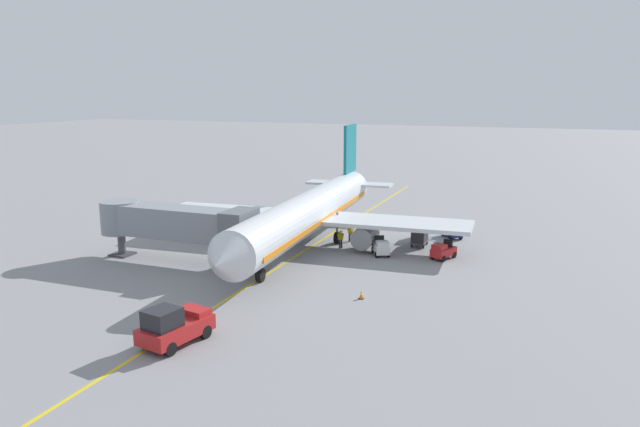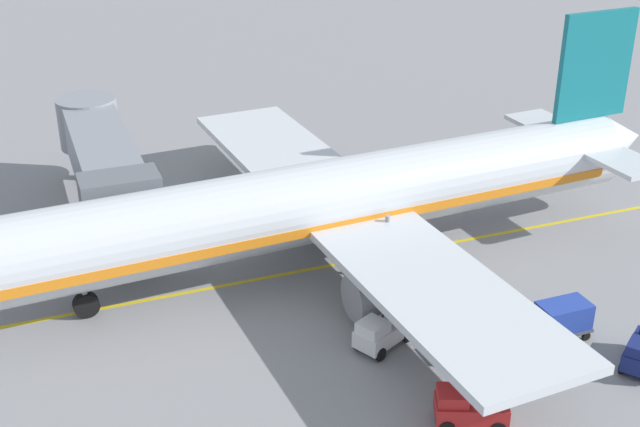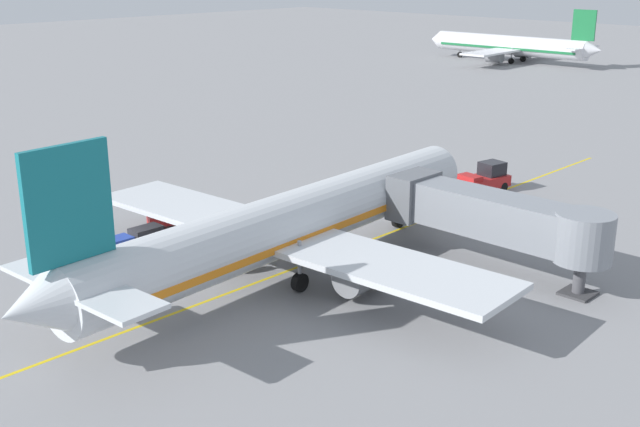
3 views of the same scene
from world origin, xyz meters
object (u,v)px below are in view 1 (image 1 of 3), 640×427
Objects in this scene: ground_crew_marshaller at (341,238)px; ground_crew_wing_walker at (350,232)px; baggage_tug_spare at (452,231)px; baggage_tug_lead at (381,247)px; ground_crew_loader at (362,237)px; baggage_cart_second_in_train at (420,230)px; parked_airliner at (309,213)px; baggage_cart_front at (420,236)px; pushback_tractor at (174,326)px; baggage_tug_trailing at (443,251)px; safety_cone_nose_left at (361,295)px; jet_bridge at (174,223)px.

ground_crew_wing_walker is at bearing -90.27° from ground_crew_marshaller.
baggage_tug_lead is at bearing 61.02° from baggage_tug_spare.
ground_crew_loader is (-1.69, 1.57, 0.00)m from ground_crew_wing_walker.
baggage_tug_lead is at bearing 74.18° from baggage_cart_second_in_train.
baggage_cart_front is at bearing -158.84° from parked_airliner.
parked_airliner is at bearing 34.68° from baggage_cart_second_in_train.
baggage_tug_spare is (-10.78, -31.73, -0.39)m from pushback_tractor.
pushback_tractor reaches higher than baggage_cart_front.
baggage_tug_lead is 1.64× the size of ground_crew_loader.
baggage_tug_trailing is 12.90m from safety_cone_nose_left.
ground_crew_loader is (-13.37, -10.63, -2.50)m from jet_bridge.
ground_crew_wing_walker is 2.86× the size of safety_cone_nose_left.
baggage_tug_trailing is 8.00m from baggage_tug_spare.
baggage_tug_trailing reaches higher than baggage_cart_front.
ground_crew_wing_walker is (-3.13, -3.02, -2.23)m from parked_airliner.
parked_airliner is 12.87× the size of baggage_cart_front.
baggage_tug_trailing is at bearing 118.13° from baggage_cart_second_in_train.
parked_airliner is at bearing 33.72° from baggage_tug_spare.
safety_cone_nose_left is (-9.14, 12.27, -2.90)m from parked_airliner.
jet_bridge reaches higher than ground_crew_loader.
baggage_cart_front is at bearing -173.34° from ground_crew_wing_walker.
safety_cone_nose_left is at bearing 115.64° from ground_crew_marshaller.
pushback_tractor reaches higher than baggage_tug_spare.
baggage_tug_lead and baggage_tug_trailing have the same top height.
baggage_tug_lead reaches higher than baggage_cart_second_in_train.
pushback_tractor is at bearing 86.24° from ground_crew_wing_walker.
ground_crew_marshaller is (1.71, 1.15, 0.00)m from ground_crew_loader.
jet_bridge is 18.17m from baggage_tug_lead.
baggage_tug_lead is 0.96× the size of baggage_cart_second_in_train.
ground_crew_marshaller reaches higher than baggage_cart_front.
baggage_tug_lead is 1.02× the size of baggage_tug_spare.
parked_airliner is at bearing -132.96° from jet_bridge.
baggage_tug_spare is at bearing -86.32° from baggage_tug_trailing.
ground_crew_wing_walker is 16.44m from safety_cone_nose_left.
pushback_tractor reaches higher than safety_cone_nose_left.
jet_bridge reaches higher than baggage_cart_front.
jet_bridge reaches higher than ground_crew_marshaller.
safety_cone_nose_left is (0.66, 16.07, -0.66)m from baggage_cart_front.
baggage_cart_second_in_train is (-2.02, -7.12, 0.24)m from baggage_tug_lead.
jet_bridge reaches higher than safety_cone_nose_left.
baggage_cart_front is (2.35, 4.32, 0.24)m from baggage_tug_spare.
ground_crew_marshaller is 2.86× the size of safety_cone_nose_left.
baggage_tug_lead is 7.41m from baggage_cart_second_in_train.
baggage_cart_front is at bearing -152.34° from ground_crew_marshaller.
baggage_tug_spare reaches higher than baggage_cart_second_in_train.
jet_bridge reaches higher than baggage_tug_lead.
jet_bridge is 27.12m from baggage_tug_spare.
ground_crew_loader is at bearing -163.32° from parked_airliner.
ground_crew_loader reaches higher than baggage_tug_lead.
baggage_tug_lead is at bearing 166.75° from ground_crew_marshaller.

